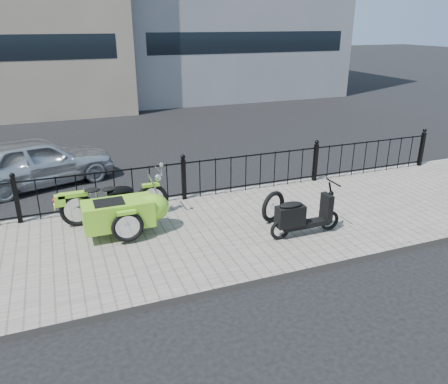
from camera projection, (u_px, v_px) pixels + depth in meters
name	position (u px, v px, depth m)	size (l,w,h in m)	color
ground	(202.00, 226.00, 9.07)	(120.00, 120.00, 0.00)	black
sidewalk	(210.00, 234.00, 8.62)	(30.00, 3.80, 0.12)	slate
curb	(183.00, 199.00, 10.30)	(30.00, 0.10, 0.12)	gray
iron_fence	(184.00, 180.00, 9.98)	(14.11, 0.11, 1.08)	black
motorcycle_sidecar	(126.00, 209.00, 8.42)	(2.28, 1.48, 0.98)	black
scooter	(301.00, 217.00, 8.29)	(1.50, 0.44, 1.02)	black
spare_tire	(273.00, 207.00, 8.89)	(0.66, 0.66, 0.09)	black
sedan_car	(38.00, 162.00, 11.13)	(1.51, 3.75, 1.28)	silver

